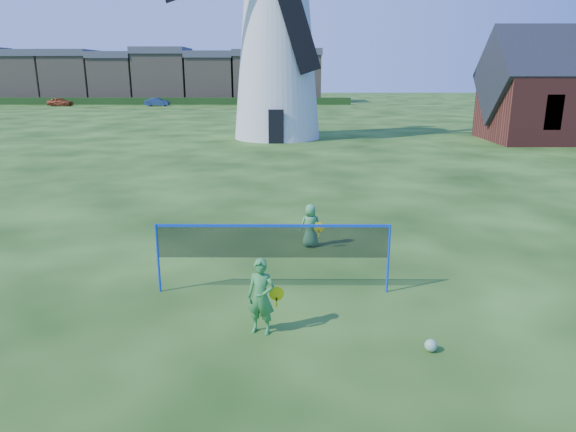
% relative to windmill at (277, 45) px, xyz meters
% --- Properties ---
extents(ground, '(220.00, 220.00, 0.00)m').
position_rel_windmill_xyz_m(ground, '(0.71, -26.94, -6.47)').
color(ground, black).
rests_on(ground, ground).
extents(windmill, '(14.86, 6.15, 19.29)m').
position_rel_windmill_xyz_m(windmill, '(0.00, 0.00, 0.00)').
color(windmill, white).
rests_on(windmill, ground).
extents(badminton_net, '(5.05, 0.05, 1.55)m').
position_rel_windmill_xyz_m(badminton_net, '(0.59, -27.28, -5.33)').
color(badminton_net, blue).
rests_on(badminton_net, ground).
extents(player_girl, '(0.72, 0.48, 1.44)m').
position_rel_windmill_xyz_m(player_girl, '(0.43, -29.13, -5.75)').
color(player_girl, '#399040').
rests_on(player_girl, ground).
extents(player_boy, '(0.68, 0.46, 1.20)m').
position_rel_windmill_xyz_m(player_boy, '(1.52, -24.20, -5.87)').
color(player_boy, '#4EA25A').
rests_on(player_boy, ground).
extents(play_ball, '(0.22, 0.22, 0.22)m').
position_rel_windmill_xyz_m(play_ball, '(3.40, -29.79, -6.36)').
color(play_ball, green).
rests_on(play_ball, ground).
extents(terraced_houses, '(57.08, 8.40, 8.25)m').
position_rel_windmill_xyz_m(terraced_houses, '(-23.04, 45.06, -2.47)').
color(terraced_houses, '#8A775C').
rests_on(terraced_houses, ground).
extents(hedge, '(62.00, 0.80, 1.00)m').
position_rel_windmill_xyz_m(hedge, '(-21.29, 39.06, -5.97)').
color(hedge, '#193814').
rests_on(hedge, ground).
extents(car_left, '(3.51, 1.61, 1.17)m').
position_rel_windmill_xyz_m(car_left, '(-31.20, 35.63, -5.88)').
color(car_left, '#953B1B').
rests_on(car_left, ground).
extents(car_right, '(3.42, 1.34, 1.11)m').
position_rel_windmill_xyz_m(car_right, '(-17.69, 35.84, -5.91)').
color(car_right, navy).
rests_on(car_right, ground).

